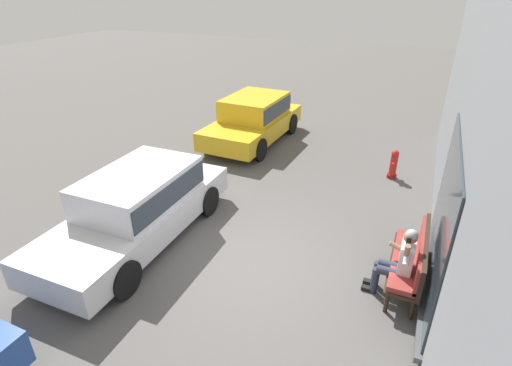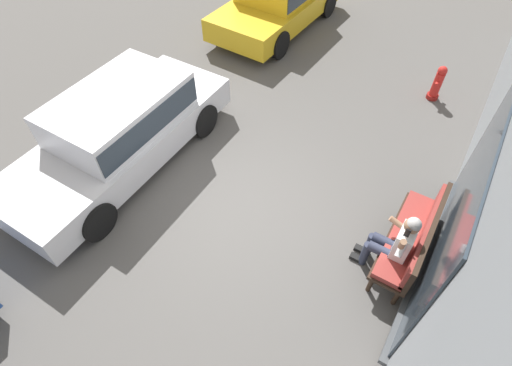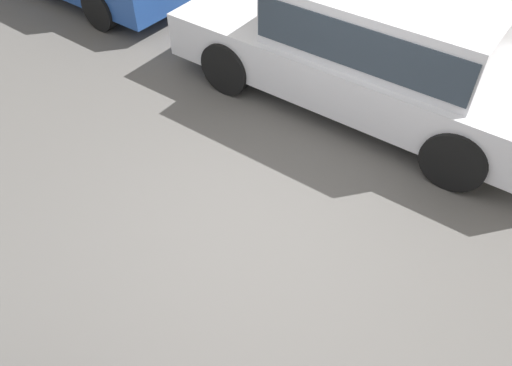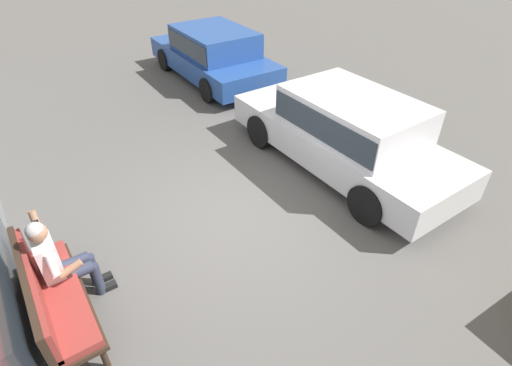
% 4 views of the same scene
% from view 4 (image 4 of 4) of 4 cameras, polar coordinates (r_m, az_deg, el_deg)
% --- Properties ---
extents(ground_plane, '(60.00, 60.00, 0.00)m').
position_cam_4_polar(ground_plane, '(6.52, -2.03, -4.62)').
color(ground_plane, '#565451').
extents(bench, '(1.82, 0.55, 1.00)m').
position_cam_4_polar(bench, '(5.22, -27.45, -14.06)').
color(bench, '#332319').
rests_on(bench, ground_plane).
extents(person_on_phone, '(0.73, 0.74, 1.34)m').
position_cam_4_polar(person_on_phone, '(5.37, -26.26, -9.88)').
color(person_on_phone, '#2D3347').
rests_on(person_on_phone, ground_plane).
extents(parked_car_mid, '(4.67, 1.87, 1.46)m').
position_cam_4_polar(parked_car_mid, '(7.43, 12.78, 7.49)').
color(parked_car_mid, silver).
rests_on(parked_car_mid, ground_plane).
extents(parked_car_far, '(4.40, 2.00, 1.38)m').
position_cam_4_polar(parked_car_far, '(11.51, -6.09, 18.11)').
color(parked_car_far, '#23478E').
rests_on(parked_car_far, ground_plane).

